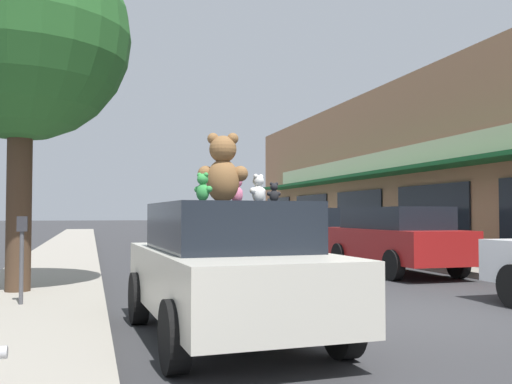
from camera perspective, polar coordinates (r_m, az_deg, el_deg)
name	(u,v)px	position (r m, az deg, el deg)	size (l,w,h in m)	color
ground_plane	(400,316)	(8.54, 14.23, -11.92)	(260.00, 260.00, 0.00)	#333335
sidewalk_near	(10,331)	(7.45, -23.35, -12.68)	(2.24, 90.00, 0.15)	gray
plush_art_car	(227,267)	(6.71, -2.95, -7.50)	(2.06, 4.13, 1.58)	beige
teddy_bear_giant	(223,169)	(6.65, -3.34, 2.31)	(0.62, 0.42, 0.81)	olive
teddy_bear_black	(274,193)	(6.36, 1.81, -0.06)	(0.16, 0.10, 0.22)	black
teddy_bear_pink	(237,190)	(7.15, -1.94, 0.21)	(0.24, 0.24, 0.36)	pink
teddy_bear_yellow	(225,189)	(6.97, -3.07, 0.31)	(0.25, 0.24, 0.36)	yellow
teddy_bear_green	(203,187)	(5.97, -5.34, 0.46)	(0.20, 0.21, 0.30)	green
teddy_bear_white	(258,189)	(6.85, 0.23, 0.29)	(0.25, 0.22, 0.35)	white
parked_car_far_center	(394,237)	(14.42, 13.63, -4.43)	(1.84, 4.50, 1.62)	maroon
parked_car_far_right	(307,231)	(19.73, 5.11, -3.87)	(1.91, 4.51, 1.65)	black
street_tree	(22,35)	(10.94, -22.38, 14.30)	(3.70, 3.70, 6.26)	#473323
parking_meter	(22,248)	(8.96, -22.38, -5.20)	(0.14, 0.10, 1.27)	#4C4C51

